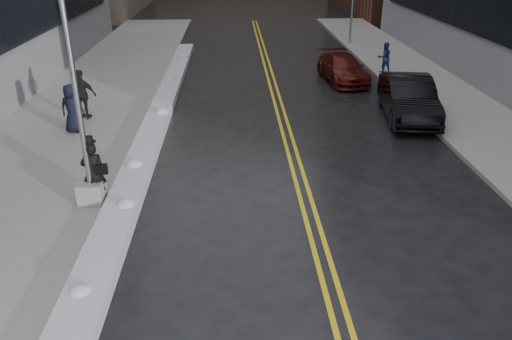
{
  "coord_description": "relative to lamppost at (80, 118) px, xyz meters",
  "views": [
    {
      "loc": [
        0.54,
        -10.01,
        6.63
      ],
      "look_at": [
        1.07,
        1.38,
        1.3
      ],
      "focal_mm": 35.0,
      "sensor_mm": 36.0,
      "label": 1
    }
  ],
  "objects": [
    {
      "name": "fire_hydrant",
      "position": [
        12.3,
        8.0,
        -1.98
      ],
      "size": [
        0.26,
        0.26,
        0.73
      ],
      "color": "maroon",
      "rests_on": "sidewalk_east"
    },
    {
      "name": "pedestrian_d",
      "position": [
        -2.01,
        6.98,
        -1.42
      ],
      "size": [
        1.19,
        0.66,
        1.93
      ],
      "primitive_type": "imported",
      "rotation": [
        0.0,
        0.0,
        2.96
      ],
      "color": "black",
      "rests_on": "sidewalk_west"
    },
    {
      "name": "snow_ridge",
      "position": [
        0.85,
        6.0,
        -2.36
      ],
      "size": [
        0.9,
        30.0,
        0.34
      ],
      "primitive_type": "cube",
      "color": "silver",
      "rests_on": "ground"
    },
    {
      "name": "lane_line_right",
      "position": [
        5.95,
        8.0,
        -2.53
      ],
      "size": [
        0.12,
        50.0,
        0.01
      ],
      "primitive_type": "cube",
      "color": "gold",
      "rests_on": "ground"
    },
    {
      "name": "car_black",
      "position": [
        10.8,
        6.87,
        -1.71
      ],
      "size": [
        2.38,
        5.19,
        1.65
      ],
      "primitive_type": "imported",
      "rotation": [
        0.0,
        0.0,
        -0.13
      ],
      "color": "black",
      "rests_on": "ground"
    },
    {
      "name": "lane_line_left",
      "position": [
        5.65,
        8.0,
        -2.53
      ],
      "size": [
        0.12,
        50.0,
        0.01
      ],
      "primitive_type": "cube",
      "color": "gold",
      "rests_on": "ground"
    },
    {
      "name": "lamppost",
      "position": [
        0.0,
        0.0,
        0.0
      ],
      "size": [
        0.65,
        0.65,
        7.62
      ],
      "color": "gray",
      "rests_on": "sidewalk_west"
    },
    {
      "name": "sidewalk_east",
      "position": [
        13.3,
        8.0,
        -2.46
      ],
      "size": [
        4.0,
        50.0,
        0.15
      ],
      "primitive_type": "cube",
      "color": "gray",
      "rests_on": "ground"
    },
    {
      "name": "pedestrian_c",
      "position": [
        -1.98,
        5.5,
        -1.5
      ],
      "size": [
        0.93,
        0.67,
        1.78
      ],
      "primitive_type": "imported",
      "rotation": [
        0.0,
        0.0,
        3.01
      ],
      "color": "black",
      "rests_on": "sidewalk_west"
    },
    {
      "name": "ground",
      "position": [
        3.3,
        -2.0,
        -2.53
      ],
      "size": [
        160.0,
        160.0,
        0.0
      ],
      "primitive_type": "plane",
      "color": "black",
      "rests_on": "ground"
    },
    {
      "name": "pedestrian_east",
      "position": [
        11.77,
        13.75,
        -1.6
      ],
      "size": [
        0.85,
        0.71,
        1.56
      ],
      "primitive_type": "imported",
      "rotation": [
        0.0,
        0.0,
        3.31
      ],
      "color": "navy",
      "rests_on": "sidewalk_east"
    },
    {
      "name": "car_maroon",
      "position": [
        9.36,
        12.61,
        -1.89
      ],
      "size": [
        2.24,
        4.61,
        1.29
      ],
      "primitive_type": "imported",
      "rotation": [
        0.0,
        0.0,
        0.1
      ],
      "color": "#470E0B",
      "rests_on": "ground"
    },
    {
      "name": "sidewalk_west",
      "position": [
        -2.45,
        8.0,
        -2.46
      ],
      "size": [
        5.5,
        50.0,
        0.15
      ],
      "primitive_type": "cube",
      "color": "gray",
      "rests_on": "ground"
    },
    {
      "name": "pedestrian_fedora",
      "position": [
        0.1,
        0.1,
        -1.54
      ],
      "size": [
        0.67,
        0.5,
        1.69
      ],
      "primitive_type": "imported",
      "rotation": [
        0.0,
        0.0,
        3.3
      ],
      "color": "black",
      "rests_on": "sidewalk_west"
    }
  ]
}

